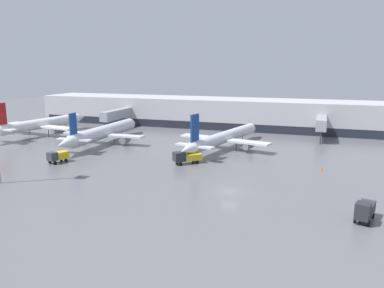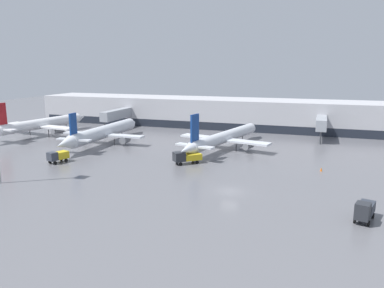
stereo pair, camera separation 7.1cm
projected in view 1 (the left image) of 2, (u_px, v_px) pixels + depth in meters
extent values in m
plane|color=slate|center=(230.00, 191.00, 58.45)|extent=(320.00, 320.00, 0.00)
cube|color=#B2B2B7|center=(276.00, 115.00, 114.97)|extent=(160.00, 16.00, 9.00)
cube|color=#1E232D|center=(272.00, 130.00, 108.19)|extent=(156.80, 0.10, 2.40)
cube|color=#9399A0|center=(116.00, 114.00, 115.37)|extent=(2.60, 15.05, 2.80)
cylinder|color=#3F4247|center=(105.00, 127.00, 109.57)|extent=(0.44, 0.44, 3.20)
cube|color=#9399A0|center=(321.00, 123.00, 97.77)|extent=(2.60, 12.10, 2.80)
cylinder|color=#3F4247|center=(320.00, 138.00, 93.33)|extent=(0.44, 0.44, 3.20)
cylinder|color=silver|center=(225.00, 137.00, 88.51)|extent=(9.49, 29.72, 2.68)
cone|color=silver|center=(253.00, 127.00, 102.12)|extent=(3.15, 3.45, 2.54)
cone|color=silver|center=(186.00, 150.00, 74.46)|extent=(3.27, 4.46, 2.41)
cube|color=silver|center=(224.00, 139.00, 88.00)|extent=(22.68, 8.27, 0.44)
cube|color=silver|center=(195.00, 146.00, 77.06)|extent=(8.75, 3.69, 0.35)
cube|color=navy|center=(195.00, 129.00, 76.33)|extent=(1.00, 2.85, 6.05)
cylinder|color=slate|center=(201.00, 140.00, 91.46)|extent=(2.23, 3.72, 1.47)
cylinder|color=slate|center=(248.00, 146.00, 84.87)|extent=(2.23, 3.72, 1.47)
cylinder|color=#2D2D33|center=(242.00, 138.00, 96.97)|extent=(0.20, 0.20, 1.59)
cylinder|color=#2D2D33|center=(209.00, 144.00, 89.56)|extent=(0.20, 0.20, 1.59)
cylinder|color=#2D2D33|center=(236.00, 148.00, 85.80)|extent=(0.20, 0.20, 1.59)
cylinder|color=silver|center=(104.00, 132.00, 94.42)|extent=(3.60, 27.64, 3.19)
cone|color=silver|center=(133.00, 123.00, 108.90)|extent=(3.08, 3.55, 3.03)
cone|color=silver|center=(64.00, 144.00, 79.35)|extent=(2.94, 4.82, 2.87)
cube|color=silver|center=(103.00, 135.00, 93.91)|extent=(21.80, 2.88, 0.44)
cube|color=silver|center=(74.00, 140.00, 82.53)|extent=(8.29, 1.55, 0.35)
cube|color=navy|center=(73.00, 125.00, 81.87)|extent=(0.39, 2.30, 5.26)
cylinder|color=slate|center=(82.00, 137.00, 95.95)|extent=(1.80, 2.83, 1.75)
cylinder|color=slate|center=(125.00, 140.00, 92.26)|extent=(1.80, 2.83, 1.75)
cylinder|color=#2D2D33|center=(122.00, 134.00, 103.22)|extent=(0.20, 0.20, 1.51)
cylinder|color=#2D2D33|center=(90.00, 140.00, 94.63)|extent=(0.20, 0.20, 1.51)
cylinder|color=#2D2D33|center=(114.00, 142.00, 92.53)|extent=(0.20, 0.20, 1.51)
cylinder|color=white|center=(42.00, 124.00, 104.94)|extent=(6.80, 27.05, 2.80)
cone|color=white|center=(81.00, 117.00, 117.98)|extent=(3.09, 3.44, 2.66)
cube|color=white|center=(40.00, 126.00, 104.47)|extent=(23.69, 6.68, 0.44)
cube|color=white|center=(2.00, 129.00, 94.12)|extent=(9.09, 3.11, 0.35)
cube|color=maroon|center=(1.00, 115.00, 93.40)|extent=(0.79, 2.90, 5.97)
cylinder|color=slate|center=(25.00, 127.00, 107.61)|extent=(2.05, 3.71, 1.54)
cylinder|color=slate|center=(58.00, 131.00, 101.68)|extent=(2.05, 3.71, 1.54)
cylinder|color=#2D2D33|center=(66.00, 127.00, 113.02)|extent=(0.20, 0.20, 2.13)
cylinder|color=#2D2D33|center=(30.00, 131.00, 105.94)|extent=(0.20, 0.20, 2.13)
cylinder|color=#2D2D33|center=(49.00, 134.00, 102.55)|extent=(0.20, 0.20, 2.13)
cube|color=#2D333D|center=(366.00, 208.00, 47.90)|extent=(2.50, 3.31, 1.37)
cube|color=#26282D|center=(363.00, 211.00, 45.93)|extent=(2.10, 2.19, 2.05)
cylinder|color=black|center=(369.00, 223.00, 45.71)|extent=(0.44, 0.74, 0.70)
cylinder|color=black|center=(355.00, 220.00, 46.59)|extent=(0.44, 0.74, 0.70)
cylinder|color=black|center=(373.00, 215.00, 48.09)|extent=(0.44, 0.74, 0.70)
cylinder|color=black|center=(360.00, 213.00, 48.97)|extent=(0.44, 0.74, 0.70)
cube|color=gold|center=(192.00, 157.00, 75.22)|extent=(4.05, 3.98, 1.21)
cube|color=#26282D|center=(179.00, 157.00, 74.03)|extent=(2.98, 2.98, 1.81)
cylinder|color=black|center=(181.00, 164.00, 73.38)|extent=(0.68, 0.66, 0.70)
cylinder|color=black|center=(177.00, 162.00, 75.13)|extent=(0.68, 0.66, 0.70)
cylinder|color=black|center=(197.00, 162.00, 74.78)|extent=(0.68, 0.66, 0.70)
cylinder|color=black|center=(193.00, 160.00, 76.53)|extent=(0.68, 0.66, 0.70)
cube|color=gold|center=(61.00, 155.00, 76.16)|extent=(2.61, 3.00, 1.45)
cube|color=#333842|center=(52.00, 156.00, 74.55)|extent=(2.22, 2.04, 1.66)
cylinder|color=black|center=(55.00, 163.00, 74.23)|extent=(0.45, 0.74, 0.70)
cylinder|color=black|center=(50.00, 162.00, 75.25)|extent=(0.45, 0.74, 0.70)
cylinder|color=black|center=(66.00, 160.00, 76.23)|extent=(0.45, 0.74, 0.70)
cylinder|color=black|center=(61.00, 159.00, 77.24)|extent=(0.45, 0.74, 0.70)
cone|color=orange|center=(321.00, 169.00, 69.64)|extent=(0.44, 0.44, 0.69)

